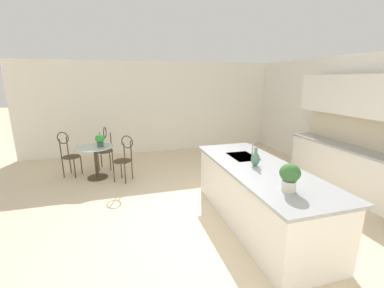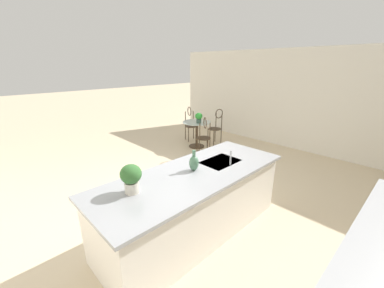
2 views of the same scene
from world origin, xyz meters
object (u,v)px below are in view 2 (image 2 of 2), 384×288
Objects in this scene: bistro_table at (197,132)px; chair_near_window at (204,135)px; potted_plant_on_table at (199,117)px; chair_toward_desk at (190,122)px; chair_by_island at (216,125)px; potted_plant_counter_far at (131,177)px; vase_on_counter at (194,163)px.

bistro_table is 0.77× the size of chair_near_window.
chair_near_window is at bearing 57.89° from potted_plant_on_table.
chair_toward_desk reaches higher than bistro_table.
potted_plant_on_table is (0.05, 0.13, 0.46)m from bistro_table.
chair_by_island is 1.00× the size of chair_toward_desk.
potted_plant_counter_far is 0.91m from vase_on_counter.
chair_by_island is at bearing 164.46° from bistro_table.
potted_plant_counter_far reaches higher than potted_plant_on_table.
chair_toward_desk is 4.91m from potted_plant_counter_far.
chair_near_window is 1.00× the size of chair_toward_desk.
bistro_table is 0.71m from chair_toward_desk.
bistro_table is at bearing -112.47° from potted_plant_on_table.
vase_on_counter is at bearing 43.99° from bistro_table.
bistro_table is 4.30m from potted_plant_counter_far.
vase_on_counter is at bearing 43.07° from potted_plant_on_table.
chair_by_island is 3.62× the size of vase_on_counter.
potted_plant_on_table is at bearing -122.11° from chair_near_window.
vase_on_counter is (-0.90, 0.07, -0.08)m from potted_plant_counter_far.
potted_plant_on_table reaches higher than bistro_table.
chair_toward_desk is 4.29m from vase_on_counter.
potted_plant_counter_far is 1.16× the size of vase_on_counter.
vase_on_counter is (2.53, 2.37, 0.13)m from potted_plant_on_table.
chair_near_window reaches higher than potted_plant_on_table.
vase_on_counter is at bearing 175.46° from potted_plant_counter_far.
vase_on_counter reaches higher than bistro_table.
chair_by_island is (-1.01, -0.44, 0.00)m from chair_near_window.
chair_by_island and chair_toward_desk have the same top height.
potted_plant_counter_far is (3.43, 2.30, 0.21)m from potted_plant_on_table.
chair_by_island is 0.85m from chair_toward_desk.
chair_toward_desk is at bearing -119.58° from chair_near_window.
chair_near_window is 1.10m from chair_by_island.
chair_toward_desk is 0.90m from potted_plant_on_table.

